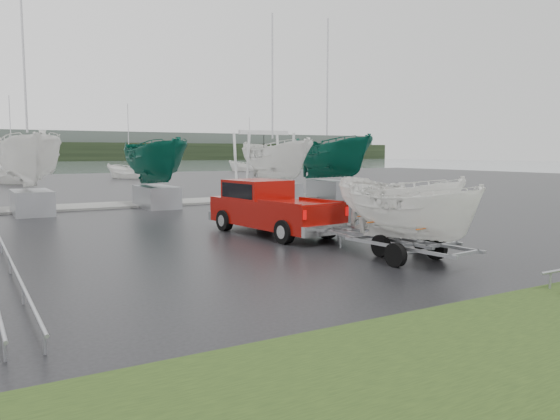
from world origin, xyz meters
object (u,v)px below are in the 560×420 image
at_px(trailer_parked, 399,156).
at_px(boat_hoist, 264,155).
at_px(pickup_truck, 268,206).
at_px(trailer_hitched, 413,164).

bearing_deg(trailer_parked, boat_hoist, 70.55).
relative_size(pickup_truck, trailer_parked, 1.15).
relative_size(trailer_parked, boat_hoist, 1.21).
height_order(pickup_truck, trailer_parked, trailer_parked).
bearing_deg(boat_hoist, trailer_parked, -106.97).
bearing_deg(trailer_hitched, boat_hoist, 65.70).
bearing_deg(trailer_hitched, pickup_truck, 90.00).
bearing_deg(pickup_truck, trailer_hitched, -90.00).
bearing_deg(trailer_parked, pickup_truck, 102.21).
height_order(trailer_hitched, trailer_parked, trailer_parked).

